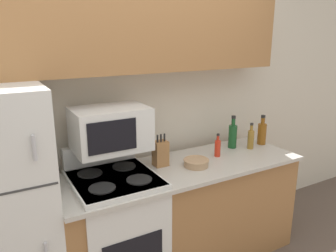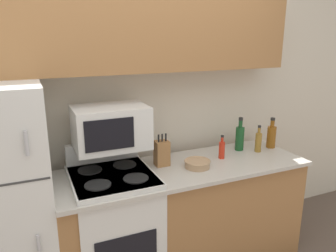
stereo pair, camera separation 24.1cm
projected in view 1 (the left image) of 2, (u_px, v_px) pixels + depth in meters
The scene contains 12 objects.
wall_back at pixel (123, 110), 2.72m from camera, with size 8.00×0.05×2.55m.
lower_cabinets at pixel (182, 214), 2.72m from camera, with size 1.99×0.66×0.88m.
refrigerator at pixel (0, 214), 2.04m from camera, with size 0.63×0.74×1.60m.
upper_cabinets at pixel (129, 32), 2.40m from camera, with size 2.62×0.31×0.60m.
stove at pixel (116, 232), 2.42m from camera, with size 0.59×0.64×1.07m.
microwave at pixel (110, 129), 2.34m from camera, with size 0.53×0.38×0.31m.
knife_block at pixel (161, 153), 2.57m from camera, with size 0.11×0.09×0.26m.
bowl at pixel (196, 162), 2.57m from camera, with size 0.20×0.20×0.06m.
bottle_vinegar at pixel (251, 139), 2.96m from camera, with size 0.06×0.06×0.24m.
bottle_hot_sauce at pixel (218, 148), 2.77m from camera, with size 0.05×0.05×0.20m.
bottle_wine_green at pixel (233, 135), 2.98m from camera, with size 0.08×0.08×0.30m.
bottle_whiskey at pixel (262, 133), 3.08m from camera, with size 0.08×0.08×0.28m.
Camera 1 is at (-0.98, -1.74, 1.87)m, focal length 35.00 mm.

